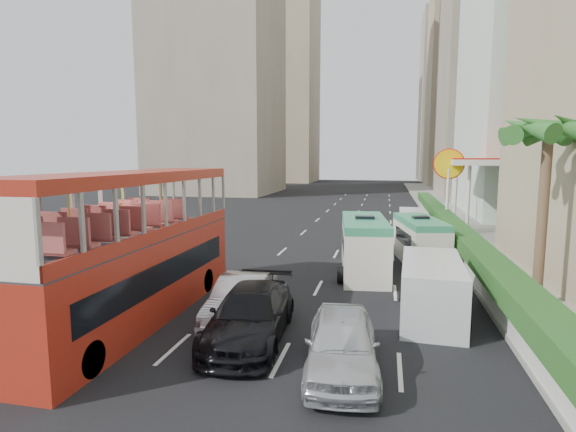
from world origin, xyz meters
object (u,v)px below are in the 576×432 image
(minibus_near, at_px, (364,246))
(shell_station, at_px, (489,195))
(car_black, at_px, (251,339))
(panel_van_far, at_px, (412,222))
(double_decker_bus, at_px, (133,247))
(car_silver_lane_a, at_px, (242,320))
(palm_tree, at_px, (542,218))
(car_silver_lane_b, at_px, (341,371))
(van_asset, at_px, (370,251))
(panel_van_near, at_px, (431,289))
(minibus_far, at_px, (420,241))

(minibus_near, height_order, shell_station, shell_station)
(car_black, distance_m, panel_van_far, 21.53)
(double_decker_bus, distance_m, minibus_near, 10.91)
(car_silver_lane_a, xyz_separation_m, palm_tree, (10.19, 3.35, 3.38))
(minibus_near, bearing_deg, car_silver_lane_a, -123.46)
(car_silver_lane_b, xyz_separation_m, palm_tree, (6.49, 6.33, 3.38))
(palm_tree, bearing_deg, panel_van_far, 102.74)
(car_silver_lane_a, distance_m, van_asset, 13.30)
(car_silver_lane_b, xyz_separation_m, panel_van_far, (2.91, 22.18, 0.88))
(car_silver_lane_a, distance_m, car_silver_lane_b, 4.75)
(van_asset, xyz_separation_m, shell_station, (8.50, 9.63, 2.75))
(panel_van_near, bearing_deg, minibus_near, 118.02)
(palm_tree, bearing_deg, van_asset, 123.93)
(double_decker_bus, relative_size, panel_van_near, 2.22)
(minibus_near, height_order, panel_van_far, minibus_near)
(minibus_far, distance_m, panel_van_far, 9.10)
(panel_van_near, height_order, shell_station, shell_station)
(car_black, height_order, panel_van_near, panel_van_near)
(double_decker_bus, relative_size, car_silver_lane_a, 2.41)
(car_black, relative_size, panel_van_near, 1.09)
(car_silver_lane_b, relative_size, minibus_near, 0.76)
(car_silver_lane_a, xyz_separation_m, panel_van_near, (6.35, 1.78, 0.99))
(shell_station, bearing_deg, double_decker_bus, -124.82)
(panel_van_far, height_order, palm_tree, palm_tree)
(car_silver_lane_a, height_order, panel_van_near, panel_van_near)
(van_asset, relative_size, panel_van_near, 0.92)
(van_asset, height_order, palm_tree, palm_tree)
(van_asset, bearing_deg, car_silver_lane_a, -96.53)
(van_asset, height_order, panel_van_near, panel_van_near)
(double_decker_bus, height_order, panel_van_far, double_decker_bus)
(double_decker_bus, bearing_deg, minibus_near, 47.25)
(van_asset, height_order, minibus_far, minibus_far)
(car_silver_lane_a, relative_size, car_black, 0.85)
(minibus_near, xyz_separation_m, shell_station, (8.64, 15.03, 1.42))
(van_asset, bearing_deg, shell_station, 59.04)
(minibus_near, distance_m, panel_van_near, 6.12)
(car_black, bearing_deg, shell_station, 60.15)
(panel_van_far, xyz_separation_m, palm_tree, (3.58, -15.85, 2.50))
(car_silver_lane_a, distance_m, minibus_far, 12.08)
(panel_van_far, height_order, shell_station, shell_station)
(van_asset, relative_size, panel_van_far, 1.04)
(car_black, height_order, panel_van_far, panel_van_far)
(double_decker_bus, height_order, minibus_far, double_decker_bus)
(van_asset, distance_m, panel_van_far, 7.08)
(car_black, relative_size, minibus_far, 1.01)
(panel_van_near, xyz_separation_m, shell_station, (6.04, 20.57, 1.76))
(palm_tree, xyz_separation_m, shell_station, (2.20, 19.00, -0.63))
(car_silver_lane_a, xyz_separation_m, van_asset, (3.89, 12.72, 0.00))
(double_decker_bus, height_order, shell_station, shell_station)
(minibus_near, height_order, palm_tree, palm_tree)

